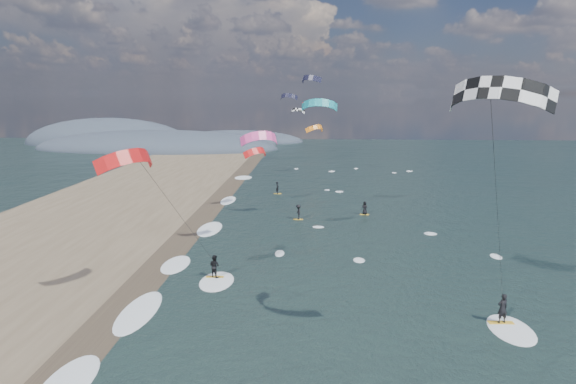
{
  "coord_description": "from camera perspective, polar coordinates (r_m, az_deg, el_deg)",
  "views": [
    {
      "loc": [
        0.81,
        -23.1,
        14.2
      ],
      "look_at": [
        -1.0,
        12.0,
        7.0
      ],
      "focal_mm": 30.0,
      "sensor_mm": 36.0,
      "label": 1
    }
  ],
  "objects": [
    {
      "name": "kitesurfer_near_a",
      "position": [
        25.28,
        23.23,
        5.62
      ],
      "size": [
        8.09,
        9.57,
        15.46
      ],
      "color": "gold",
      "rests_on": "ground"
    },
    {
      "name": "ground",
      "position": [
        27.13,
        0.86,
        -19.99
      ],
      "size": [
        260.0,
        260.0,
        0.0
      ],
      "primitive_type": "plane",
      "color": "black",
      "rests_on": "ground"
    },
    {
      "name": "wet_sand_strip",
      "position": [
        38.22,
        -17.17,
        -10.77
      ],
      "size": [
        3.0,
        240.0,
        0.0
      ],
      "primitive_type": "cube",
      "color": "#382D23",
      "rests_on": "ground"
    },
    {
      "name": "coastal_hills",
      "position": [
        139.41,
        -16.25,
        5.27
      ],
      "size": [
        80.0,
        41.0,
        15.0
      ],
      "color": "#3D4756",
      "rests_on": "ground"
    },
    {
      "name": "far_kitesurfers",
      "position": [
        58.64,
        2.76,
        -1.58
      ],
      "size": [
        12.4,
        15.29,
        1.75
      ],
      "color": "gold",
      "rests_on": "ground"
    },
    {
      "name": "kitesurfer_near_b",
      "position": [
        33.34,
        -14.55,
        -0.58
      ],
      "size": [
        6.89,
        9.42,
        11.65
      ],
      "color": "gold",
      "rests_on": "ground"
    },
    {
      "name": "bg_kite_field",
      "position": [
        75.74,
        1.33,
        9.76
      ],
      "size": [
        10.99,
        70.04,
        10.53
      ],
      "color": "#D83F8C",
      "rests_on": "ground"
    },
    {
      "name": "shoreline_surf",
      "position": [
        42.06,
        -13.41,
        -8.48
      ],
      "size": [
        2.4,
        79.4,
        0.11
      ],
      "color": "white",
      "rests_on": "ground"
    }
  ]
}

